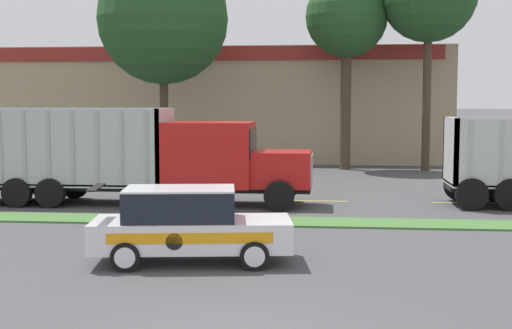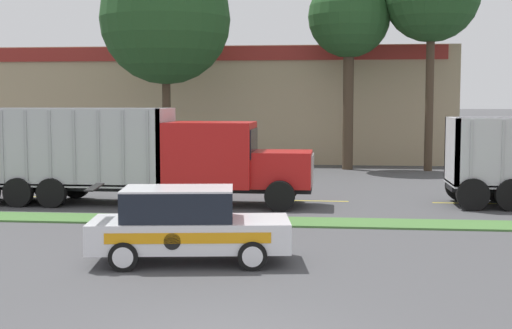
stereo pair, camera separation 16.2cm
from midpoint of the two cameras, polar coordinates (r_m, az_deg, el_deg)
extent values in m
cube|color=#477538|center=(21.54, 2.21, -4.60)|extent=(120.00, 1.59, 0.06)
cube|color=yellow|center=(28.57, -17.26, -2.47)|extent=(2.40, 0.14, 0.01)
cube|color=yellow|center=(26.89, -6.63, -2.73)|extent=(2.40, 0.14, 0.01)
cube|color=yellow|center=(26.24, 4.97, -2.92)|extent=(2.40, 0.14, 0.01)
cube|color=yellow|center=(26.68, 16.66, -2.98)|extent=(2.40, 0.14, 0.01)
cube|color=black|center=(25.64, -8.75, -1.80)|extent=(11.88, 1.34, 0.18)
cube|color=red|center=(24.76, 2.31, -0.35)|extent=(2.03, 1.99, 1.23)
cube|color=#B7B7BC|center=(24.71, 4.73, -0.38)|extent=(0.06, 1.70, 1.04)
cube|color=red|center=(25.01, -3.47, 0.85)|extent=(3.02, 2.43, 2.23)
cube|color=black|center=(24.77, 0.01, 1.73)|extent=(0.04, 2.06, 1.01)
cylinder|color=silver|center=(24.51, -7.51, 2.57)|extent=(0.14, 0.14, 1.57)
cube|color=#B7B7BC|center=(26.38, -14.07, -1.38)|extent=(6.83, 2.43, 0.12)
cube|color=#B7B7BC|center=(25.30, -7.03, 1.49)|extent=(0.16, 2.43, 2.66)
cube|color=#B7B7BC|center=(25.21, -15.02, 1.34)|extent=(6.83, 0.16, 2.66)
cube|color=#B7B7BC|center=(27.33, -13.31, 1.66)|extent=(6.83, 0.16, 2.66)
cube|color=#A3A3A8|center=(25.96, -19.50, 1.32)|extent=(0.10, 0.04, 2.52)
cube|color=#A3A3A8|center=(25.61, -17.78, 1.32)|extent=(0.10, 0.04, 2.52)
cube|color=#A3A3A8|center=(25.27, -16.01, 1.32)|extent=(0.10, 0.04, 2.52)
cube|color=#A3A3A8|center=(24.96, -14.19, 1.32)|extent=(0.10, 0.04, 2.52)
cube|color=#A3A3A8|center=(24.68, -12.33, 1.32)|extent=(0.10, 0.04, 2.52)
cube|color=#A3A3A8|center=(24.42, -10.43, 1.31)|extent=(0.10, 0.04, 2.52)
cube|color=#A3A3A8|center=(24.19, -8.49, 1.30)|extent=(0.10, 0.04, 2.52)
cylinder|color=black|center=(23.67, 2.11, -2.55)|extent=(1.02, 0.30, 1.02)
cylinder|color=black|center=(26.03, 2.48, -1.84)|extent=(1.02, 0.30, 1.02)
cylinder|color=black|center=(28.58, -18.53, -1.48)|extent=(1.02, 0.30, 1.02)
cylinder|color=black|center=(25.92, -18.32, -2.13)|extent=(1.02, 0.30, 1.02)
cylinder|color=black|center=(28.10, -16.31, -1.53)|extent=(1.02, 0.30, 1.02)
cylinder|color=black|center=(25.45, -15.86, -2.20)|extent=(1.02, 0.30, 1.02)
cylinder|color=black|center=(27.66, -14.02, -1.58)|extent=(1.02, 0.30, 1.02)
cube|color=silver|center=(25.83, 15.59, 1.10)|extent=(0.16, 2.36, 2.30)
cube|color=#B2B2B7|center=(24.73, 17.03, 0.89)|extent=(0.10, 0.04, 2.19)
cube|color=#B2B2B7|center=(24.94, 19.35, 0.86)|extent=(0.10, 0.04, 2.19)
cylinder|color=black|center=(24.92, 17.13, -2.30)|extent=(1.09, 0.30, 1.09)
cylinder|color=black|center=(27.19, 16.21, -1.67)|extent=(1.09, 0.30, 1.09)
cylinder|color=black|center=(25.19, 19.96, -2.30)|extent=(1.09, 0.30, 1.09)
cylinder|color=black|center=(27.44, 18.81, -1.68)|extent=(1.09, 0.30, 1.09)
cube|color=white|center=(16.31, -4.99, -5.55)|extent=(4.68, 2.33, 0.67)
cube|color=black|center=(16.21, -5.96, -3.20)|extent=(2.65, 1.85, 0.68)
cube|color=white|center=(16.16, -5.98, -1.94)|extent=(2.65, 1.85, 0.04)
cube|color=black|center=(16.40, -12.52, -1.79)|extent=(0.39, 1.40, 0.03)
cube|color=orange|center=(15.44, -5.18, -5.91)|extent=(3.55, 0.51, 0.23)
cylinder|color=black|center=(15.47, -6.43, -6.14)|extent=(0.37, 0.06, 0.37)
cylinder|color=black|center=(15.55, 0.01, -7.32)|extent=(0.67, 0.29, 0.64)
cylinder|color=silver|center=(15.44, 0.02, -7.40)|extent=(0.45, 0.07, 0.45)
cylinder|color=black|center=(17.16, -0.17, -6.12)|extent=(0.67, 0.29, 0.64)
cylinder|color=silver|center=(17.27, -0.18, -6.06)|extent=(0.45, 0.07, 0.45)
cylinder|color=black|center=(15.71, -10.26, -7.27)|extent=(0.67, 0.29, 0.64)
cylinder|color=silver|center=(15.61, -10.32, -7.35)|extent=(0.45, 0.07, 0.45)
cylinder|color=black|center=(17.31, -9.46, -6.10)|extent=(0.67, 0.29, 0.64)
cylinder|color=silver|center=(17.41, -9.41, -6.03)|extent=(0.45, 0.07, 0.45)
cube|color=tan|center=(47.15, -2.37, 4.81)|extent=(28.14, 12.00, 6.80)
cube|color=maroon|center=(41.26, -3.64, 8.85)|extent=(26.74, 0.10, 0.80)
cylinder|color=#473828|center=(38.26, 7.50, 4.76)|extent=(0.56, 0.56, 6.89)
sphere|color=#234C23|center=(38.51, 7.58, 11.67)|extent=(4.32, 4.32, 4.32)
cylinder|color=#473828|center=(36.76, -7.04, 4.04)|extent=(0.43, 0.43, 5.97)
sphere|color=#234C23|center=(36.98, -7.13, 11.49)|extent=(6.61, 6.61, 6.61)
cylinder|color=#473828|center=(38.22, 13.82, 5.33)|extent=(0.43, 0.43, 7.78)
camera|label=1|loc=(0.08, -89.78, 0.02)|focal=50.00mm
camera|label=2|loc=(0.08, 90.22, -0.02)|focal=50.00mm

